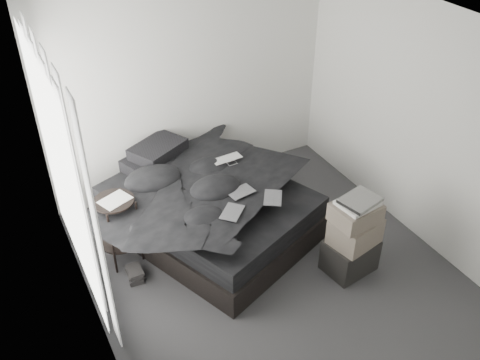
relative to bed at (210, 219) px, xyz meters
name	(u,v)px	position (x,y,z in m)	size (l,w,h in m)	color
floor	(275,276)	(0.28, -1.02, -0.15)	(3.60, 4.20, 0.01)	#37373A
ceiling	(288,37)	(0.28, -1.02, 2.45)	(3.60, 4.20, 0.01)	white
wall_back	(190,88)	(0.28, 1.08, 1.15)	(3.60, 0.01, 2.60)	silver
wall_front	(453,339)	(0.28, -3.12, 1.15)	(3.60, 0.01, 2.60)	silver
wall_left	(86,234)	(-1.52, -1.02, 1.15)	(0.01, 4.20, 2.60)	silver
wall_right	(427,130)	(2.08, -1.02, 1.15)	(0.01, 4.20, 2.60)	silver
window_left	(62,172)	(-1.50, -0.12, 1.20)	(0.02, 2.00, 2.30)	white
curtain_left	(69,177)	(-1.45, -0.12, 1.13)	(0.06, 2.12, 2.48)	white
bed	(210,219)	(0.00, 0.00, 0.00)	(1.68, 2.21, 0.30)	black
mattress	(209,201)	(0.00, 0.00, 0.27)	(1.61, 2.15, 0.24)	black
duvet	(212,185)	(0.02, -0.05, 0.52)	(1.63, 1.89, 0.26)	black
pillow_lower	(153,162)	(-0.37, 0.78, 0.46)	(0.67, 0.45, 0.15)	black
pillow_upper	(158,149)	(-0.29, 0.79, 0.61)	(0.62, 0.43, 0.14)	black
laptop	(229,155)	(0.36, 0.20, 0.66)	(0.35, 0.23, 0.03)	silver
comic_a	(232,206)	(-0.03, -0.65, 0.65)	(0.28, 0.18, 0.01)	black
comic_b	(241,185)	(0.21, -0.38, 0.66)	(0.28, 0.18, 0.01)	black
comic_c	(273,190)	(0.46, -0.63, 0.66)	(0.28, 0.18, 0.01)	black
side_stand	(119,230)	(-1.06, 0.01, 0.24)	(0.42, 0.42, 0.78)	black
papers	(115,200)	(-1.04, 0.00, 0.64)	(0.30, 0.22, 0.02)	white
floor_books	(135,274)	(-1.04, -0.37, -0.08)	(0.15, 0.21, 0.15)	black
box_lower	(350,255)	(1.04, -1.28, 0.04)	(0.51, 0.40, 0.37)	black
box_mid	(355,231)	(1.05, -1.29, 0.37)	(0.47, 0.37, 0.29)	#6C6155
box_upper	(356,213)	(1.03, -1.28, 0.61)	(0.45, 0.36, 0.20)	#6C6155
art_book_white	(358,203)	(1.04, -1.28, 0.73)	(0.39, 0.31, 0.04)	silver
art_book_snake	(360,200)	(1.05, -1.29, 0.76)	(0.37, 0.30, 0.04)	silver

